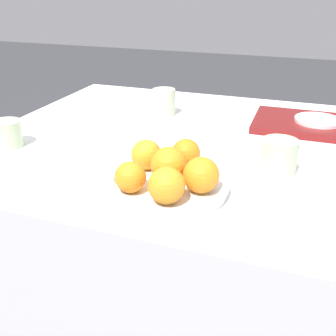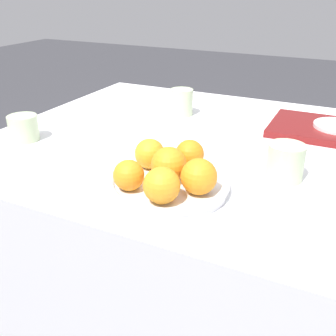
{
  "view_description": "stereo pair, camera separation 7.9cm",
  "coord_description": "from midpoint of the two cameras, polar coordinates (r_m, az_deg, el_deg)",
  "views": [
    {
      "loc": [
        0.26,
        -0.96,
        1.16
      ],
      "look_at": [
        0.02,
        -0.29,
        0.82
      ],
      "focal_mm": 42.0,
      "sensor_mm": 36.0,
      "label": 1
    },
    {
      "loc": [
        0.33,
        -0.93,
        1.16
      ],
      "look_at": [
        0.02,
        -0.29,
        0.82
      ],
      "focal_mm": 42.0,
      "sensor_mm": 36.0,
      "label": 2
    }
  ],
  "objects": [
    {
      "name": "cup_0",
      "position": [
        0.88,
        19.13,
        0.74
      ],
      "size": [
        0.08,
        0.08,
        0.08
      ],
      "color": "#B7CC9E",
      "rests_on": "table"
    },
    {
      "name": "cup_2",
      "position": [
        1.11,
        -18.36,
        5.49
      ],
      "size": [
        0.08,
        0.08,
        0.07
      ],
      "color": "#B7CC9E",
      "rests_on": "table"
    },
    {
      "name": "orange_1",
      "position": [
        0.76,
        -2.79,
        -1.13
      ],
      "size": [
        0.06,
        0.06,
        0.06
      ],
      "color": "orange",
      "rests_on": "fruit_platter"
    },
    {
      "name": "fruit_platter",
      "position": [
        0.8,
        2.81,
        -2.38
      ],
      "size": [
        0.25,
        0.25,
        0.03
      ],
      "color": "silver",
      "rests_on": "table"
    },
    {
      "name": "table",
      "position": [
        1.26,
        6.78,
        -12.62
      ],
      "size": [
        1.15,
        0.94,
        0.77
      ],
      "color": "white",
      "rests_on": "ground_plane"
    },
    {
      "name": "orange_4",
      "position": [
        0.75,
        7.52,
        -1.33
      ],
      "size": [
        0.07,
        0.07,
        0.07
      ],
      "color": "orange",
      "rests_on": "fruit_platter"
    },
    {
      "name": "orange_3",
      "position": [
        0.71,
        2.23,
        -2.63
      ],
      "size": [
        0.07,
        0.07,
        0.07
      ],
      "color": "orange",
      "rests_on": "fruit_platter"
    },
    {
      "name": "orange_2",
      "position": [
        0.85,
        -0.02,
        2.04
      ],
      "size": [
        0.07,
        0.07,
        0.07
      ],
      "color": "orange",
      "rests_on": "fruit_platter"
    },
    {
      "name": "cup_1",
      "position": [
        1.26,
        3.76,
        9.48
      ],
      "size": [
        0.07,
        0.07,
        0.08
      ],
      "color": "#B7CC9E",
      "rests_on": "table"
    },
    {
      "name": "orange_5",
      "position": [
        0.85,
        5.81,
        1.98
      ],
      "size": [
        0.06,
        0.06,
        0.06
      ],
      "color": "orange",
      "rests_on": "fruit_platter"
    },
    {
      "name": "orange_0",
      "position": [
        0.79,
        2.96,
        0.43
      ],
      "size": [
        0.07,
        0.07,
        0.07
      ],
      "color": "orange",
      "rests_on": "fruit_platter"
    }
  ]
}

